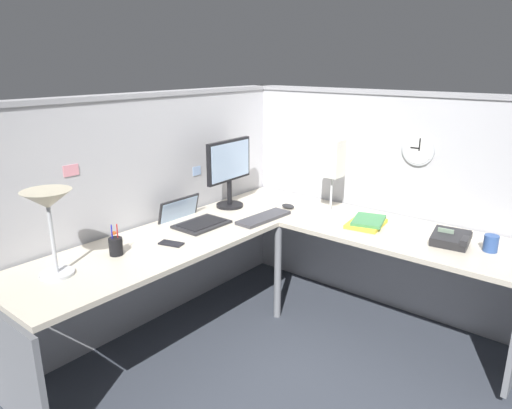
{
  "coord_description": "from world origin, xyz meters",
  "views": [
    {
      "loc": [
        -2.27,
        -1.63,
        1.77
      ],
      "look_at": [
        -0.04,
        0.2,
        0.89
      ],
      "focal_mm": 32.86,
      "sensor_mm": 36.0,
      "label": 1
    }
  ],
  "objects_px": {
    "pen_cup": "(116,246)",
    "laptop": "(192,219)",
    "monitor": "(229,168)",
    "keyboard": "(264,218)",
    "book_stack": "(367,222)",
    "coffee_mug": "(491,243)",
    "wall_clock": "(419,149)",
    "computer_mouse": "(288,206)",
    "office_phone": "(452,239)",
    "cell_phone": "(171,244)",
    "desk_lamp_paper": "(333,160)",
    "desk_lamp_dome": "(48,207)"
  },
  "relations": [
    {
      "from": "laptop",
      "to": "office_phone",
      "type": "distance_m",
      "value": 1.64
    },
    {
      "from": "pen_cup",
      "to": "book_stack",
      "type": "height_order",
      "value": "pen_cup"
    },
    {
      "from": "book_stack",
      "to": "cell_phone",
      "type": "bearing_deg",
      "value": 144.55
    },
    {
      "from": "coffee_mug",
      "to": "desk_lamp_paper",
      "type": "bearing_deg",
      "value": 88.23
    },
    {
      "from": "cell_phone",
      "to": "wall_clock",
      "type": "height_order",
      "value": "wall_clock"
    },
    {
      "from": "coffee_mug",
      "to": "monitor",
      "type": "bearing_deg",
      "value": 99.97
    },
    {
      "from": "laptop",
      "to": "desk_lamp_dome",
      "type": "height_order",
      "value": "desk_lamp_dome"
    },
    {
      "from": "desk_lamp_dome",
      "to": "cell_phone",
      "type": "xyz_separation_m",
      "value": [
        0.64,
        -0.13,
        -0.36
      ]
    },
    {
      "from": "desk_lamp_paper",
      "to": "coffee_mug",
      "type": "distance_m",
      "value": 1.12
    },
    {
      "from": "coffee_mug",
      "to": "desk_lamp_dome",
      "type": "bearing_deg",
      "value": 136.83
    },
    {
      "from": "computer_mouse",
      "to": "cell_phone",
      "type": "distance_m",
      "value": 1.02
    },
    {
      "from": "monitor",
      "to": "computer_mouse",
      "type": "distance_m",
      "value": 0.51
    },
    {
      "from": "office_phone",
      "to": "book_stack",
      "type": "xyz_separation_m",
      "value": [
        0.01,
        0.55,
        -0.02
      ]
    },
    {
      "from": "keyboard",
      "to": "desk_lamp_paper",
      "type": "xyz_separation_m",
      "value": [
        0.41,
        -0.28,
        0.37
      ]
    },
    {
      "from": "computer_mouse",
      "to": "book_stack",
      "type": "xyz_separation_m",
      "value": [
        0.03,
        -0.62,
        0.0
      ]
    },
    {
      "from": "pen_cup",
      "to": "wall_clock",
      "type": "bearing_deg",
      "value": -31.14
    },
    {
      "from": "monitor",
      "to": "pen_cup",
      "type": "relative_size",
      "value": 2.78
    },
    {
      "from": "monitor",
      "to": "office_phone",
      "type": "distance_m",
      "value": 1.57
    },
    {
      "from": "laptop",
      "to": "desk_lamp_dome",
      "type": "relative_size",
      "value": 0.86
    },
    {
      "from": "monitor",
      "to": "pen_cup",
      "type": "bearing_deg",
      "value": -173.58
    },
    {
      "from": "computer_mouse",
      "to": "coffee_mug",
      "type": "relative_size",
      "value": 1.08
    },
    {
      "from": "desk_lamp_dome",
      "to": "office_phone",
      "type": "bearing_deg",
      "value": -40.19
    },
    {
      "from": "keyboard",
      "to": "cell_phone",
      "type": "distance_m",
      "value": 0.72
    },
    {
      "from": "monitor",
      "to": "wall_clock",
      "type": "distance_m",
      "value": 1.32
    },
    {
      "from": "pen_cup",
      "to": "office_phone",
      "type": "bearing_deg",
      "value": -46.53
    },
    {
      "from": "desk_lamp_dome",
      "to": "cell_phone",
      "type": "bearing_deg",
      "value": -11.39
    },
    {
      "from": "cell_phone",
      "to": "monitor",
      "type": "bearing_deg",
      "value": 0.4
    },
    {
      "from": "office_phone",
      "to": "desk_lamp_paper",
      "type": "distance_m",
      "value": 0.94
    },
    {
      "from": "book_stack",
      "to": "coffee_mug",
      "type": "distance_m",
      "value": 0.75
    },
    {
      "from": "coffee_mug",
      "to": "wall_clock",
      "type": "height_order",
      "value": "wall_clock"
    },
    {
      "from": "cell_phone",
      "to": "desk_lamp_dome",
      "type": "bearing_deg",
      "value": 151.93
    },
    {
      "from": "keyboard",
      "to": "desk_lamp_dome",
      "type": "bearing_deg",
      "value": 171.22
    },
    {
      "from": "cell_phone",
      "to": "coffee_mug",
      "type": "relative_size",
      "value": 1.5
    },
    {
      "from": "monitor",
      "to": "desk_lamp_dome",
      "type": "xyz_separation_m",
      "value": [
        -1.42,
        -0.11,
        0.07
      ]
    },
    {
      "from": "computer_mouse",
      "to": "office_phone",
      "type": "xyz_separation_m",
      "value": [
        0.02,
        -1.17,
        0.02
      ]
    },
    {
      "from": "monitor",
      "to": "cell_phone",
      "type": "distance_m",
      "value": 0.87
    },
    {
      "from": "pen_cup",
      "to": "laptop",
      "type": "bearing_deg",
      "value": 6.84
    },
    {
      "from": "laptop",
      "to": "desk_lamp_dome",
      "type": "xyz_separation_m",
      "value": [
        -0.99,
        -0.07,
        0.34
      ]
    },
    {
      "from": "pen_cup",
      "to": "wall_clock",
      "type": "xyz_separation_m",
      "value": [
        1.7,
        -1.03,
        0.42
      ]
    },
    {
      "from": "desk_lamp_dome",
      "to": "wall_clock",
      "type": "relative_size",
      "value": 2.02
    },
    {
      "from": "computer_mouse",
      "to": "book_stack",
      "type": "bearing_deg",
      "value": -87.4
    },
    {
      "from": "book_stack",
      "to": "wall_clock",
      "type": "bearing_deg",
      "value": -24.74
    },
    {
      "from": "coffee_mug",
      "to": "wall_clock",
      "type": "distance_m",
      "value": 0.79
    },
    {
      "from": "monitor",
      "to": "keyboard",
      "type": "bearing_deg",
      "value": -100.59
    },
    {
      "from": "pen_cup",
      "to": "desk_lamp_paper",
      "type": "xyz_separation_m",
      "value": [
        1.42,
        -0.54,
        0.33
      ]
    },
    {
      "from": "office_phone",
      "to": "wall_clock",
      "type": "bearing_deg",
      "value": 46.34
    },
    {
      "from": "keyboard",
      "to": "office_phone",
      "type": "height_order",
      "value": "office_phone"
    },
    {
      "from": "monitor",
      "to": "cell_phone",
      "type": "relative_size",
      "value": 3.47
    },
    {
      "from": "office_phone",
      "to": "coffee_mug",
      "type": "bearing_deg",
      "value": -76.85
    },
    {
      "from": "keyboard",
      "to": "coffee_mug",
      "type": "xyz_separation_m",
      "value": [
        0.37,
        -1.35,
        0.04
      ]
    }
  ]
}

